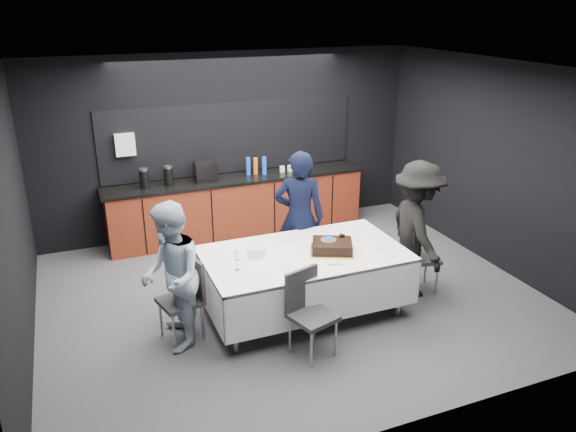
% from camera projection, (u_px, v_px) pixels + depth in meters
% --- Properties ---
extents(ground, '(6.00, 6.00, 0.00)m').
position_uv_depth(ground, '(291.00, 296.00, 7.10)').
color(ground, '#48494E').
rests_on(ground, ground).
extents(room_shell, '(6.04, 5.04, 2.82)m').
position_uv_depth(room_shell, '(291.00, 153.00, 6.43)').
color(room_shell, white).
rests_on(room_shell, ground).
extents(kitchenette, '(4.10, 0.64, 2.05)m').
position_uv_depth(kitchenette, '(237.00, 201.00, 8.82)').
color(kitchenette, '#601E0F').
rests_on(kitchenette, ground).
extents(party_table, '(2.32, 1.32, 0.78)m').
position_uv_depth(party_table, '(304.00, 263.00, 6.53)').
color(party_table, '#99999E').
rests_on(party_table, ground).
extents(cake_assembly, '(0.61, 0.57, 0.16)m').
position_uv_depth(cake_assembly, '(332.00, 246.00, 6.49)').
color(cake_assembly, gold).
rests_on(cake_assembly, party_table).
extents(plate_stack, '(0.21, 0.21, 0.10)m').
position_uv_depth(plate_stack, '(257.00, 251.00, 6.39)').
color(plate_stack, white).
rests_on(plate_stack, party_table).
extents(loose_plate_near, '(0.18, 0.18, 0.01)m').
position_uv_depth(loose_plate_near, '(292.00, 271.00, 6.03)').
color(loose_plate_near, white).
rests_on(loose_plate_near, party_table).
extents(loose_plate_right_a, '(0.19, 0.19, 0.01)m').
position_uv_depth(loose_plate_right_a, '(357.00, 238.00, 6.84)').
color(loose_plate_right_a, white).
rests_on(loose_plate_right_a, party_table).
extents(loose_plate_right_b, '(0.20, 0.20, 0.01)m').
position_uv_depth(loose_plate_right_b, '(378.00, 247.00, 6.60)').
color(loose_plate_right_b, white).
rests_on(loose_plate_right_b, party_table).
extents(loose_plate_far, '(0.19, 0.19, 0.01)m').
position_uv_depth(loose_plate_far, '(291.00, 241.00, 6.77)').
color(loose_plate_far, white).
rests_on(loose_plate_far, party_table).
extents(fork_pile, '(0.18, 0.14, 0.02)m').
position_uv_depth(fork_pile, '(335.00, 263.00, 6.19)').
color(fork_pile, white).
rests_on(fork_pile, party_table).
extents(champagne_flute, '(0.06, 0.06, 0.22)m').
position_uv_depth(champagne_flute, '(237.00, 257.00, 6.00)').
color(champagne_flute, white).
rests_on(champagne_flute, party_table).
extents(chair_left, '(0.51, 0.51, 0.92)m').
position_uv_depth(chair_left, '(186.00, 293.00, 6.09)').
color(chair_left, '#2B2B30').
rests_on(chair_left, ground).
extents(chair_right, '(0.49, 0.49, 0.92)m').
position_uv_depth(chair_right, '(415.00, 252.00, 7.06)').
color(chair_right, '#2B2B30').
rests_on(chair_right, ground).
extents(chair_near, '(0.53, 0.53, 0.92)m').
position_uv_depth(chair_near, '(308.00, 307.00, 5.81)').
color(chair_near, '#2B2B30').
rests_on(chair_near, ground).
extents(person_center, '(0.76, 0.64, 1.77)m').
position_uv_depth(person_center, '(299.00, 217.00, 7.22)').
color(person_center, black).
rests_on(person_center, ground).
extents(person_left, '(0.70, 0.85, 1.62)m').
position_uv_depth(person_left, '(171.00, 277.00, 5.83)').
color(person_left, '#A3BACE').
rests_on(person_left, ground).
extents(person_right, '(0.82, 1.21, 1.73)m').
position_uv_depth(person_right, '(417.00, 230.00, 6.90)').
color(person_right, black).
rests_on(person_right, ground).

